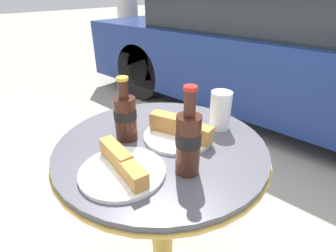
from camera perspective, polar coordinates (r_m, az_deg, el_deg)
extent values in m
cylinder|color=gold|center=(1.10, -1.27, -20.45)|extent=(0.09, 0.09, 0.70)
cylinder|color=gold|center=(0.87, -1.51, -5.16)|extent=(0.69, 0.69, 0.01)
cylinder|color=#4C4C56|center=(0.86, -1.52, -4.32)|extent=(0.68, 0.68, 0.02)
cylinder|color=#3D1E14|center=(0.86, -9.22, 1.55)|extent=(0.07, 0.07, 0.14)
cylinder|color=black|center=(0.85, -9.31, 2.59)|extent=(0.07, 0.07, 0.03)
cylinder|color=#3D1E14|center=(0.82, -9.76, 7.88)|extent=(0.03, 0.03, 0.06)
cylinder|color=gold|center=(0.81, -9.95, 10.12)|extent=(0.04, 0.04, 0.01)
cylinder|color=#3D1E14|center=(0.69, 4.39, -4.19)|extent=(0.07, 0.07, 0.17)
cylinder|color=black|center=(0.68, 4.45, -2.73)|extent=(0.07, 0.07, 0.04)
cylinder|color=#3D1E14|center=(0.63, 4.78, 4.93)|extent=(0.03, 0.03, 0.07)
cylinder|color=red|center=(0.62, 4.92, 8.24)|extent=(0.03, 0.03, 0.01)
cylinder|color=black|center=(0.94, 11.23, 2.53)|extent=(0.07, 0.07, 0.11)
cylinder|color=silver|center=(0.94, 11.31, 3.36)|extent=(0.07, 0.07, 0.14)
cylinder|color=white|center=(0.88, 2.18, -2.23)|extent=(0.23, 0.23, 0.01)
cube|color=white|center=(0.88, 2.19, -1.84)|extent=(0.16, 0.16, 0.00)
cube|color=#B77F3D|center=(0.89, -0.40, 0.83)|extent=(0.11, 0.07, 0.06)
cube|color=#B77F3D|center=(0.85, 5.15, -1.04)|extent=(0.15, 0.06, 0.05)
cylinder|color=white|center=(0.73, -9.87, -9.78)|extent=(0.24, 0.24, 0.01)
cube|color=white|center=(0.73, -9.91, -9.34)|extent=(0.17, 0.17, 0.00)
cube|color=#B77F3D|center=(0.75, -11.25, -5.99)|extent=(0.14, 0.07, 0.05)
cube|color=#B77F3D|center=(0.68, -8.16, -9.62)|extent=(0.13, 0.07, 0.04)
cube|color=navy|center=(3.05, 23.53, 12.68)|extent=(4.15, 1.80, 0.65)
cube|color=#23282D|center=(3.05, 21.83, 24.05)|extent=(1.99, 1.59, 0.50)
cylinder|color=black|center=(4.33, 10.58, 15.99)|extent=(0.64, 0.22, 0.64)
cylinder|color=black|center=(3.14, -5.59, 11.77)|extent=(0.64, 0.22, 0.64)
cylinder|color=black|center=(4.57, -8.44, 17.43)|extent=(0.14, 0.14, 0.74)
cylinder|color=black|center=(4.40, -8.22, 17.04)|extent=(0.14, 0.14, 0.74)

